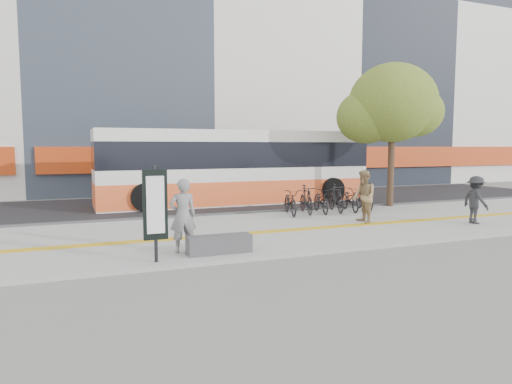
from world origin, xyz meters
name	(u,v)px	position (x,y,z in m)	size (l,w,h in m)	color
ground	(292,239)	(0.00, 0.00, 0.00)	(120.00, 120.00, 0.00)	slate
sidewalk	(271,230)	(0.00, 1.50, 0.04)	(40.00, 7.00, 0.08)	gray
tactile_strip	(278,231)	(0.00, 1.00, 0.09)	(40.00, 0.45, 0.01)	gold
street	(206,204)	(0.00, 9.00, 0.03)	(40.00, 8.00, 0.06)	black
curb	(235,214)	(0.00, 5.00, 0.07)	(40.00, 0.25, 0.14)	#37373A
bench	(219,244)	(-2.60, -1.20, 0.30)	(1.60, 0.45, 0.45)	#37373A
signboard	(155,206)	(-4.20, -1.51, 1.37)	(0.55, 0.10, 2.20)	black
street_tree	(390,105)	(7.18, 4.82, 4.51)	(4.40, 3.80, 6.31)	#392619
bus	(236,169)	(1.32, 8.50, 1.65)	(12.70, 3.01, 3.38)	silver
bicycle_row	(328,199)	(3.61, 4.00, 0.61)	(4.44, 2.02, 1.12)	black
seated_woman	(183,216)	(-3.40, -0.76, 1.00)	(0.67, 0.44, 1.85)	black
pedestrian_tan	(364,197)	(3.42, 1.31, 0.99)	(0.89, 0.69, 1.82)	olive
pedestrian_dark	(476,200)	(6.87, -0.24, 0.89)	(1.05, 0.60, 1.63)	#232326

